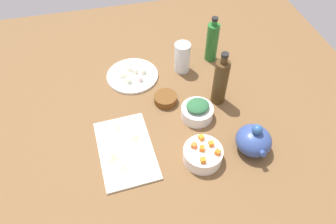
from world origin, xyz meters
The scene contains 27 objects.
tabletop centered at (0.00, 0.00, 1.50)cm, with size 190.00×190.00×3.00cm, color brown.
cutting_board centered at (11.40, -19.43, 3.50)cm, with size 32.48×20.38×1.00cm, color white.
plate_tofu centered at (-29.87, -10.28, 3.60)cm, with size 24.22×24.22×1.20cm, color white.
bowl_greens centered at (0.98, 12.26, 5.65)cm, with size 13.41×13.41×5.31cm, color white.
bowl_carrots centered at (21.71, 8.18, 5.85)cm, with size 14.74×14.74×5.69cm, color white.
bowl_small_side centered at (-10.45, 1.37, 4.76)cm, with size 10.09×10.09×3.52cm, color brown.
teapot centered at (21.55, 28.15, 8.39)cm, with size 15.54×13.51×13.86cm.
bottle_0 centered at (-34.33, 29.90, 13.18)cm, with size 5.86×5.86×23.27cm.
bottle_1 centered at (-6.18, 23.99, 14.18)cm, with size 6.11×6.11×25.83cm.
drinking_glass_0 centered at (-29.54, 13.85, 10.36)cm, with size 7.50×7.50×14.72cm, color white.
carrot_cube_0 centered at (16.56, 8.93, 9.59)cm, with size 1.80×1.80×1.80cm, color orange.
carrot_cube_1 centered at (21.34, 7.71, 9.59)cm, with size 1.80×1.80×1.80cm, color orange.
carrot_cube_2 centered at (24.27, 12.70, 9.59)cm, with size 1.80×1.80×1.80cm, color orange.
carrot_cube_3 centered at (19.40, 5.26, 9.59)cm, with size 1.80×1.80×1.80cm, color orange.
carrot_cube_4 centered at (26.31, 6.54, 9.59)cm, with size 1.80×1.80×1.80cm, color orange.
carrot_cube_5 centered at (20.12, 11.64, 9.59)cm, with size 1.80×1.80×1.80cm, color orange.
chopped_greens_mound centered at (0.98, 12.26, 9.75)cm, with size 9.57×8.73×2.89cm, color #2B623A.
tofu_cube_0 centered at (-33.79, -11.32, 5.30)cm, with size 2.20×2.20×2.20cm, color white.
tofu_cube_1 centered at (-25.09, -12.77, 5.30)cm, with size 2.20×2.20×2.20cm, color #E4EFCA.
tofu_cube_2 centered at (-31.13, -8.62, 5.30)cm, with size 2.20×2.20×2.20cm, color #E7EACB.
tofu_cube_3 centered at (-29.75, -14.63, 5.30)cm, with size 2.20×2.20×2.20cm, color #EEF4CD.
tofu_cube_4 centered at (-29.95, -5.04, 5.30)cm, with size 2.20×2.20×2.20cm, color #EBEACC.
tofu_cube_5 centered at (-25.24, -7.47, 5.30)cm, with size 2.20×2.20×2.20cm, color white.
dumpling_0 centered at (19.16, -21.49, 5.27)cm, with size 5.82×5.14×2.54cm, color beige.
dumpling_1 centered at (7.19, -15.31, 5.18)cm, with size 4.20×3.79×2.35cm, color beige.
dumpling_2 centered at (0.37, -21.67, 5.12)cm, with size 4.66×4.16×2.25cm, color beige.
dumpling_3 centered at (13.81, -24.61, 5.14)cm, with size 4.85×4.36×2.28cm, color beige.
Camera 1 is at (81.95, -19.38, 104.79)cm, focal length 33.62 mm.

